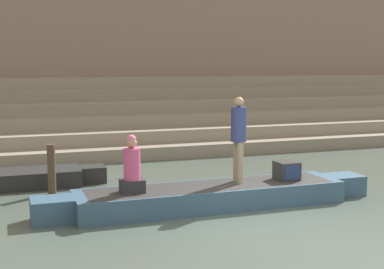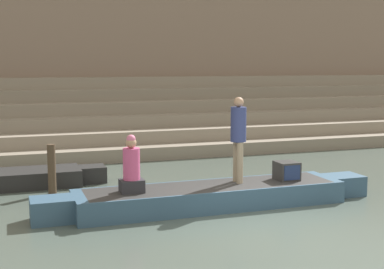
{
  "view_description": "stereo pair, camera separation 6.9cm",
  "coord_description": "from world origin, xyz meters",
  "px_view_note": "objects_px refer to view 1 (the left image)",
  "views": [
    {
      "loc": [
        -4.59,
        -7.9,
        2.9
      ],
      "look_at": [
        -0.66,
        3.2,
        1.34
      ],
      "focal_mm": 50.0,
      "sensor_mm": 36.0,
      "label": 1
    },
    {
      "loc": [
        -4.53,
        -7.92,
        2.9
      ],
      "look_at": [
        -0.66,
        3.2,
        1.34
      ],
      "focal_mm": 50.0,
      "sensor_mm": 36.0,
      "label": 2
    }
  ],
  "objects_px": {
    "rowboat_main": "(212,195)",
    "person_rowing": "(132,169)",
    "tv_set": "(287,171)",
    "person_standing": "(239,133)",
    "mooring_post": "(52,169)"
  },
  "relations": [
    {
      "from": "rowboat_main",
      "to": "person_rowing",
      "type": "xyz_separation_m",
      "value": [
        -1.66,
        -0.03,
        0.67
      ]
    },
    {
      "from": "rowboat_main",
      "to": "tv_set",
      "type": "bearing_deg",
      "value": 1.6
    },
    {
      "from": "person_standing",
      "to": "rowboat_main",
      "type": "bearing_deg",
      "value": -160.38
    },
    {
      "from": "rowboat_main",
      "to": "tv_set",
      "type": "xyz_separation_m",
      "value": [
        1.72,
        -0.02,
        0.4
      ]
    },
    {
      "from": "rowboat_main",
      "to": "person_standing",
      "type": "bearing_deg",
      "value": 11.52
    },
    {
      "from": "rowboat_main",
      "to": "mooring_post",
      "type": "distance_m",
      "value": 3.72
    },
    {
      "from": "rowboat_main",
      "to": "person_rowing",
      "type": "bearing_deg",
      "value": -176.7
    },
    {
      "from": "rowboat_main",
      "to": "tv_set",
      "type": "height_order",
      "value": "tv_set"
    },
    {
      "from": "person_standing",
      "to": "person_rowing",
      "type": "bearing_deg",
      "value": -166.3
    },
    {
      "from": "person_standing",
      "to": "tv_set",
      "type": "relative_size",
      "value": 3.76
    },
    {
      "from": "rowboat_main",
      "to": "mooring_post",
      "type": "relative_size",
      "value": 6.31
    },
    {
      "from": "rowboat_main",
      "to": "person_rowing",
      "type": "distance_m",
      "value": 1.79
    },
    {
      "from": "rowboat_main",
      "to": "mooring_post",
      "type": "xyz_separation_m",
      "value": [
        -2.98,
        2.21,
        0.33
      ]
    },
    {
      "from": "tv_set",
      "to": "person_standing",
      "type": "bearing_deg",
      "value": 175.39
    },
    {
      "from": "person_standing",
      "to": "tv_set",
      "type": "distance_m",
      "value": 1.38
    }
  ]
}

